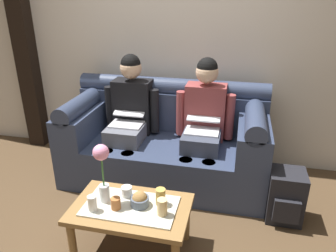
{
  "coord_description": "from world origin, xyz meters",
  "views": [
    {
      "loc": [
        0.67,
        -1.66,
        1.79
      ],
      "look_at": [
        0.09,
        0.88,
        0.68
      ],
      "focal_mm": 34.47,
      "sensor_mm": 36.0,
      "label": 1
    }
  ],
  "objects": [
    {
      "name": "back_wall_patterned",
      "position": [
        0.0,
        1.7,
        1.45
      ],
      "size": [
        6.0,
        0.12,
        2.9
      ],
      "primitive_type": "cube",
      "color": "beige",
      "rests_on": "ground_plane"
    },
    {
      "name": "timber_pillar",
      "position": [
        -1.72,
        1.58,
        1.45
      ],
      "size": [
        0.2,
        0.2,
        2.9
      ],
      "primitive_type": "cube",
      "color": "black",
      "rests_on": "ground_plane"
    },
    {
      "name": "couch",
      "position": [
        -0.0,
        1.17,
        0.38
      ],
      "size": [
        1.94,
        0.88,
        0.96
      ],
      "color": "#2D3851",
      "rests_on": "ground_plane"
    },
    {
      "name": "person_left",
      "position": [
        -0.37,
        1.17,
        0.66
      ],
      "size": [
        0.56,
        0.67,
        1.22
      ],
      "color": "#595B66",
      "rests_on": "ground_plane"
    },
    {
      "name": "person_right",
      "position": [
        0.37,
        1.17,
        0.66
      ],
      "size": [
        0.56,
        0.67,
        1.22
      ],
      "color": "#383D4C",
      "rests_on": "ground_plane"
    },
    {
      "name": "coffee_table",
      "position": [
        0.0,
        0.09,
        0.33
      ],
      "size": [
        0.83,
        0.51,
        0.4
      ],
      "color": "olive",
      "rests_on": "ground_plane"
    },
    {
      "name": "flower_vase",
      "position": [
        -0.19,
        0.1,
        0.68
      ],
      "size": [
        0.11,
        0.11,
        0.44
      ],
      "color": "silver",
      "rests_on": "coffee_table"
    },
    {
      "name": "snack_bowl",
      "position": [
        0.06,
        0.1,
        0.44
      ],
      "size": [
        0.13,
        0.13,
        0.11
      ],
      "color": "#4C5666",
      "rests_on": "coffee_table"
    },
    {
      "name": "cup_near_left",
      "position": [
        0.2,
        0.15,
        0.46
      ],
      "size": [
        0.07,
        0.07,
        0.12
      ],
      "primitive_type": "cylinder",
      "color": "gold",
      "rests_on": "coffee_table"
    },
    {
      "name": "cup_near_right",
      "position": [
        -0.09,
        0.03,
        0.44
      ],
      "size": [
        0.07,
        0.07,
        0.08
      ],
      "primitive_type": "cylinder",
      "color": "#B26633",
      "rests_on": "coffee_table"
    },
    {
      "name": "cup_far_center",
      "position": [
        0.24,
        0.04,
        0.46
      ],
      "size": [
        0.07,
        0.07,
        0.12
      ],
      "primitive_type": "cylinder",
      "color": "#DBB77A",
      "rests_on": "coffee_table"
    },
    {
      "name": "cup_far_left",
      "position": [
        -0.06,
        0.19,
        0.44
      ],
      "size": [
        0.08,
        0.08,
        0.08
      ],
      "primitive_type": "cylinder",
      "color": "white",
      "rests_on": "coffee_table"
    },
    {
      "name": "cup_far_right",
      "position": [
        -0.23,
        -0.02,
        0.45
      ],
      "size": [
        0.06,
        0.06,
        0.11
      ],
      "primitive_type": "cylinder",
      "color": "white",
      "rests_on": "coffee_table"
    },
    {
      "name": "backpack_right",
      "position": [
        1.11,
        0.71,
        0.22
      ],
      "size": [
        0.29,
        0.31,
        0.44
      ],
      "color": "black",
      "rests_on": "ground_plane"
    }
  ]
}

